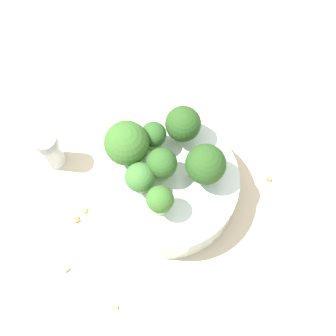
% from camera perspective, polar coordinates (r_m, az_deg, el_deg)
% --- Properties ---
extents(ground_plane, '(3.00, 3.00, 0.00)m').
position_cam_1_polar(ground_plane, '(0.65, 0.00, -3.08)').
color(ground_plane, beige).
extents(bowl, '(0.19, 0.19, 0.05)m').
position_cam_1_polar(bowl, '(0.63, 0.00, -2.23)').
color(bowl, silver).
rests_on(bowl, ground_plane).
extents(broccoli_floret_0, '(0.04, 0.04, 0.05)m').
position_cam_1_polar(broccoli_floret_0, '(0.57, -3.43, -1.26)').
color(broccoli_floret_0, '#84AD66').
rests_on(broccoli_floret_0, bowl).
extents(broccoli_floret_1, '(0.05, 0.05, 0.06)m').
position_cam_1_polar(broccoli_floret_1, '(0.60, 1.85, 5.34)').
color(broccoli_floret_1, '#7A9E5B').
rests_on(broccoli_floret_1, bowl).
extents(broccoli_floret_2, '(0.03, 0.03, 0.05)m').
position_cam_1_polar(broccoli_floret_2, '(0.60, -1.77, 3.94)').
color(broccoli_floret_2, '#7A9E5B').
rests_on(broccoli_floret_2, bowl).
extents(broccoli_floret_3, '(0.06, 0.06, 0.07)m').
position_cam_1_polar(broccoli_floret_3, '(0.58, -5.05, 2.98)').
color(broccoli_floret_3, '#7A9E5B').
rests_on(broccoli_floret_3, bowl).
extents(broccoli_floret_4, '(0.05, 0.05, 0.06)m').
position_cam_1_polar(broccoli_floret_4, '(0.57, 4.62, 0.31)').
color(broccoli_floret_4, '#7A9E5B').
rests_on(broccoli_floret_4, bowl).
extents(broccoli_floret_5, '(0.04, 0.04, 0.05)m').
position_cam_1_polar(broccoli_floret_5, '(0.57, -0.80, 0.45)').
color(broccoli_floret_5, '#7A9E5B').
rests_on(broccoli_floret_5, bowl).
extents(broccoli_floret_6, '(0.03, 0.03, 0.05)m').
position_cam_1_polar(broccoli_floret_6, '(0.56, -0.97, -3.99)').
color(broccoli_floret_6, '#8EB770').
rests_on(broccoli_floret_6, bowl).
extents(pepper_shaker, '(0.03, 0.03, 0.07)m').
position_cam_1_polar(pepper_shaker, '(0.66, -14.18, 2.15)').
color(pepper_shaker, '#B2B7BC').
rests_on(pepper_shaker, ground_plane).
extents(almond_crumb_0, '(0.01, 0.01, 0.01)m').
position_cam_1_polar(almond_crumb_0, '(0.67, 12.20, -1.33)').
color(almond_crumb_0, olive).
rests_on(almond_crumb_0, ground_plane).
extents(almond_crumb_1, '(0.01, 0.01, 0.01)m').
position_cam_1_polar(almond_crumb_1, '(0.65, -11.07, -6.12)').
color(almond_crumb_1, olive).
rests_on(almond_crumb_1, ground_plane).
extents(almond_crumb_2, '(0.01, 0.01, 0.01)m').
position_cam_1_polar(almond_crumb_2, '(0.65, -10.14, -5.06)').
color(almond_crumb_2, '#AD7F4C').
rests_on(almond_crumb_2, ground_plane).
extents(almond_crumb_3, '(0.01, 0.01, 0.01)m').
position_cam_1_polar(almond_crumb_3, '(0.62, -6.49, -16.55)').
color(almond_crumb_3, tan).
rests_on(almond_crumb_3, ground_plane).
extents(almond_crumb_4, '(0.01, 0.01, 0.01)m').
position_cam_1_polar(almond_crumb_4, '(0.63, -12.28, -11.97)').
color(almond_crumb_4, tan).
rests_on(almond_crumb_4, ground_plane).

